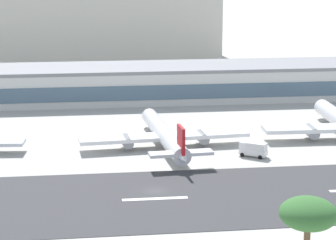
{
  "coord_description": "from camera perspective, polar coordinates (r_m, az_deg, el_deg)",
  "views": [
    {
      "loc": [
        -12.35,
        -120.32,
        42.93
      ],
      "look_at": [
        6.03,
        28.82,
        6.76
      ],
      "focal_mm": 72.83,
      "sensor_mm": 36.0,
      "label": 1
    }
  ],
  "objects": [
    {
      "name": "palm_tree_1",
      "position": [
        78.81,
        11.65,
        -7.92
      ],
      "size": [
        6.61,
        6.61,
        16.66
      ],
      "color": "brown",
      "rests_on": "ground_plane"
    },
    {
      "name": "service_box_truck_1",
      "position": [
        150.8,
        7.15,
        -2.41
      ],
      "size": [
        6.28,
        5.43,
        3.25
      ],
      "rotation": [
        0.0,
        0.0,
        2.53
      ],
      "color": "white",
      "rests_on": "ground_plane"
    },
    {
      "name": "distant_hotel_block",
      "position": [
        303.54,
        -9.57,
        9.36
      ],
      "size": [
        141.93,
        39.14,
        43.67
      ],
      "primitive_type": "cube",
      "color": "beige",
      "rests_on": "ground_plane"
    },
    {
      "name": "airliner_red_tail_gate_1",
      "position": [
        155.78,
        -0.21,
        -1.36
      ],
      "size": [
        39.56,
        43.43,
        9.07
      ],
      "rotation": [
        0.0,
        0.0,
        1.65
      ],
      "color": "white",
      "rests_on": "ground_plane"
    },
    {
      "name": "terminal_building",
      "position": [
        208.94,
        -2.45,
        3.13
      ],
      "size": [
        205.35,
        22.83,
        10.5
      ],
      "color": "silver",
      "rests_on": "ground_plane"
    },
    {
      "name": "ground_plane",
      "position": [
        128.35,
        -1.1,
        -6.01
      ],
      "size": [
        1400.0,
        1400.0,
        0.0
      ],
      "primitive_type": "plane",
      "color": "#B2AFA8"
    },
    {
      "name": "runway_strip",
      "position": [
        124.54,
        -0.91,
        -6.61
      ],
      "size": [
        800.0,
        32.27,
        0.08
      ],
      "primitive_type": "cube",
      "color": "#38383A",
      "rests_on": "ground_plane"
    },
    {
      "name": "runway_centreline_dash_4",
      "position": [
        124.49,
        -1.09,
        -6.6
      ],
      "size": [
        12.0,
        1.2,
        0.01
      ],
      "primitive_type": "cube",
      "color": "white",
      "rests_on": "runway_strip"
    }
  ]
}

